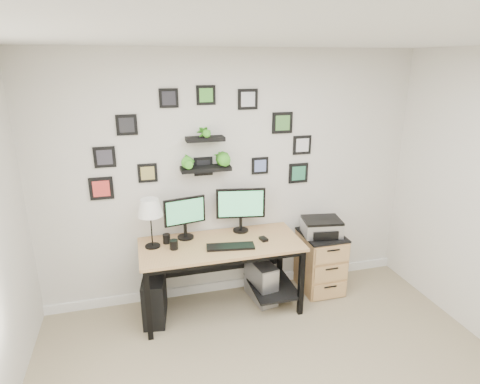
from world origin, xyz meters
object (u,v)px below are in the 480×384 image
object	(u,v)px
table_lamp	(150,209)
pc_tower_black	(155,297)
monitor_left	(185,215)
desk	(224,252)
monitor_right	(241,206)
file_cabinet	(320,262)
printer	(322,227)
pc_tower_grey	(261,281)
mug	(174,245)

from	to	relation	value
table_lamp	pc_tower_black	world-z (taller)	table_lamp
monitor_left	pc_tower_black	distance (m)	0.87
desk	monitor_left	world-z (taller)	monitor_left
monitor_left	monitor_right	bearing A→B (deg)	2.01
monitor_left	file_cabinet	distance (m)	1.62
pc_tower_black	monitor_right	bearing A→B (deg)	20.93
desk	printer	distance (m)	1.11
monitor_right	table_lamp	bearing A→B (deg)	-171.86
monitor_right	table_lamp	distance (m)	0.94
pc_tower_grey	table_lamp	bearing A→B (deg)	178.05
table_lamp	printer	xyz separation A→B (m)	(1.80, -0.01, -0.38)
desk	monitor_left	xyz separation A→B (m)	(-0.36, 0.17, 0.38)
table_lamp	pc_tower_grey	world-z (taller)	table_lamp
table_lamp	pc_tower_black	distance (m)	0.91
table_lamp	file_cabinet	size ratio (longest dim) A/B	0.73
desk	monitor_right	world-z (taller)	monitor_right
pc_tower_black	pc_tower_grey	bearing A→B (deg)	10.43
monitor_right	file_cabinet	distance (m)	1.14
printer	pc_tower_black	bearing A→B (deg)	-177.78
mug	printer	distance (m)	1.60
file_cabinet	printer	xyz separation A→B (m)	(-0.02, -0.01, 0.43)
table_lamp	monitor_left	bearing A→B (deg)	18.25
monitor_left	monitor_right	xyz separation A→B (m)	(0.59, 0.02, 0.03)
mug	pc_tower_grey	distance (m)	1.08
pc_tower_grey	pc_tower_black	bearing A→B (deg)	-177.83
desk	monitor_right	bearing A→B (deg)	40.07
desk	table_lamp	size ratio (longest dim) A/B	3.26
monitor_right	printer	xyz separation A→B (m)	(0.87, -0.14, -0.27)
monitor_left	desk	bearing A→B (deg)	-25.90
pc_tower_grey	printer	size ratio (longest dim) A/B	1.07
mug	printer	size ratio (longest dim) A/B	0.21
monitor_right	file_cabinet	xyz separation A→B (m)	(0.89, -0.14, -0.70)
pc_tower_black	pc_tower_grey	size ratio (longest dim) A/B	0.99
pc_tower_black	printer	xyz separation A→B (m)	(1.82, 0.07, 0.53)
pc_tower_black	printer	size ratio (longest dim) A/B	1.06
pc_tower_black	file_cabinet	xyz separation A→B (m)	(1.83, 0.08, 0.10)
file_cabinet	mug	bearing A→B (deg)	-176.38
monitor_left	pc_tower_black	bearing A→B (deg)	-151.88
desk	pc_tower_black	distance (m)	0.82
mug	pc_tower_grey	bearing A→B (deg)	4.26
table_lamp	mug	xyz separation A→B (m)	(0.19, -0.11, -0.35)
monitor_right	printer	size ratio (longest dim) A/B	1.16
file_cabinet	monitor_right	bearing A→B (deg)	171.33
mug	monitor_right	bearing A→B (deg)	18.03
monitor_right	mug	xyz separation A→B (m)	(-0.73, -0.24, -0.24)
desk	monitor_left	size ratio (longest dim) A/B	3.67
pc_tower_black	printer	bearing A→B (deg)	10.48
monitor_left	pc_tower_grey	bearing A→B (deg)	-11.01
monitor_left	printer	distance (m)	1.48
pc_tower_grey	file_cabinet	xyz separation A→B (m)	(0.71, 0.03, 0.11)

